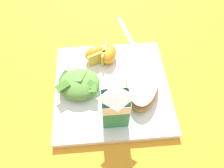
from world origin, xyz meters
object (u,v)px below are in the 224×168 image
white_plate (112,88)px  green_salad_pile (79,83)px  cheesy_pizza_bread (142,79)px  milk_carton (116,105)px  orange_wedge_front (110,54)px  orange_wedge_middle (96,54)px  metal_fork (132,41)px

white_plate → green_salad_pile: bearing=-2.5°
cheesy_pizza_bread → milk_carton: size_ratio=1.67×
white_plate → orange_wedge_front: orange_wedge_front is taller
cheesy_pizza_bread → orange_wedge_front: orange_wedge_front is taller
green_salad_pile → orange_wedge_middle: green_salad_pile is taller
green_salad_pile → orange_wedge_middle: bearing=-116.4°
orange_wedge_middle → milk_carton: bearing=101.4°
white_plate → orange_wedge_front: (-0.00, -0.09, 0.03)m
cheesy_pizza_bread → green_salad_pile: bearing=-0.5°
metal_fork → white_plate: bearing=66.4°
cheesy_pizza_bread → green_salad_pile: green_salad_pile is taller
white_plate → orange_wedge_middle: (0.03, -0.09, 0.03)m
white_plate → orange_wedge_front: 0.09m
orange_wedge_front → orange_wedge_middle: bearing=-5.0°
milk_carton → orange_wedge_front: size_ratio=1.62×
white_plate → orange_wedge_middle: size_ratio=4.05×
metal_fork → orange_wedge_middle: bearing=33.7°
green_salad_pile → milk_carton: milk_carton is taller
white_plate → orange_wedge_middle: 0.10m
orange_wedge_front → orange_wedge_middle: 0.04m
milk_carton → orange_wedge_middle: (0.04, -0.18, -0.04)m
green_salad_pile → orange_wedge_middle: size_ratio=1.53×
milk_carton → orange_wedge_middle: 0.19m
milk_carton → metal_fork: 0.27m
green_salad_pile → orange_wedge_front: (-0.08, -0.09, -0.00)m
orange_wedge_front → metal_fork: 0.11m
green_salad_pile → cheesy_pizza_bread: bearing=179.5°
green_salad_pile → orange_wedge_front: bearing=-133.5°
orange_wedge_front → metal_fork: bearing=-133.1°
white_plate → green_salad_pile: 0.08m
cheesy_pizza_bread → metal_fork: size_ratio=0.98×
green_salad_pile → white_plate: bearing=177.5°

